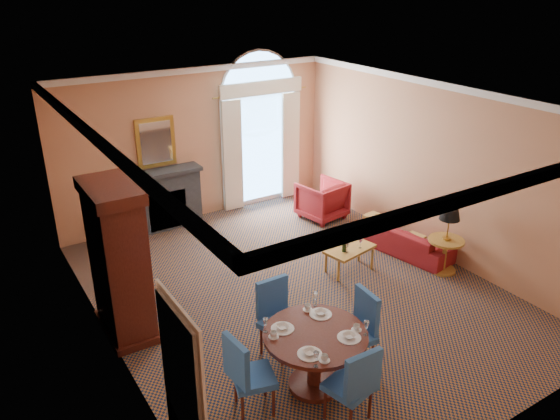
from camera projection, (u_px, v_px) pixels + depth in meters
ground at (296, 291)px, 9.14m from camera, size 7.50×7.50×0.00m
room_envelope at (273, 137)px, 8.64m from camera, size 6.04×7.52×3.45m
armoire at (119, 264)px, 7.72m from camera, size 0.66×1.18×2.31m
dining_table at (315, 348)px, 6.79m from camera, size 1.31×1.31×1.02m
dining_chair_north at (276, 312)px, 7.50m from camera, size 0.60×0.60×1.08m
dining_chair_south at (355, 382)px, 6.20m from camera, size 0.58×0.58×1.08m
dining_chair_east at (360, 325)px, 7.22m from camera, size 0.54×0.53×1.08m
dining_chair_west at (245, 371)px, 6.38m from camera, size 0.59×0.59×1.08m
sofa at (407, 240)px, 10.30m from camera, size 1.00×1.86×0.52m
armchair at (322, 200)px, 11.75m from camera, size 1.01×1.03×0.82m
coffee_table at (350, 249)px, 9.59m from camera, size 0.97×0.66×0.84m
side_table at (448, 231)px, 9.46m from camera, size 0.63×0.63×1.23m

